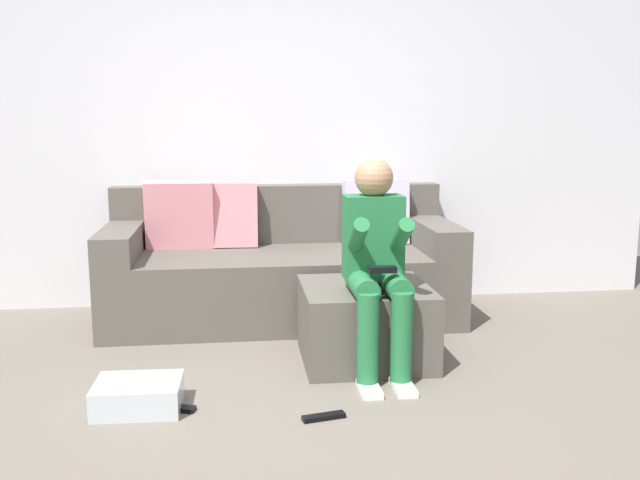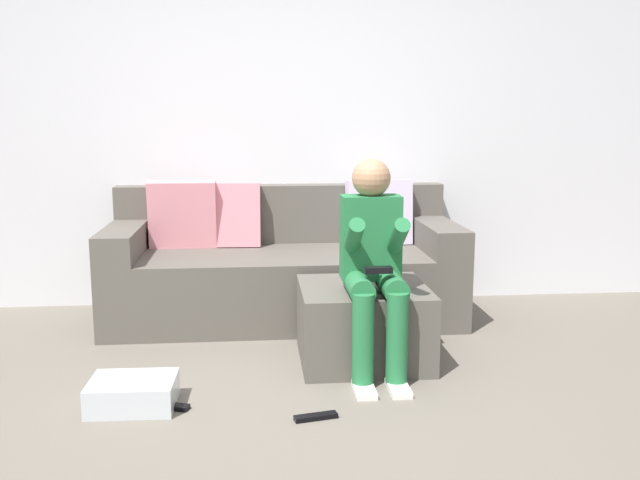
{
  "view_description": "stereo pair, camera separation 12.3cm",
  "coord_description": "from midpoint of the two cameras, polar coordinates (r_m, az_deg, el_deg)",
  "views": [
    {
      "loc": [
        -0.28,
        -2.83,
        1.35
      ],
      "look_at": [
        0.23,
        1.29,
        0.61
      ],
      "focal_mm": 39.6,
      "sensor_mm": 36.0,
      "label": 1
    },
    {
      "loc": [
        -0.15,
        -2.84,
        1.35
      ],
      "look_at": [
        0.23,
        1.29,
        0.61
      ],
      "focal_mm": 39.6,
      "sensor_mm": 36.0,
      "label": 2
    }
  ],
  "objects": [
    {
      "name": "ottoman",
      "position": [
        3.93,
        4.42,
        -6.74
      ],
      "size": [
        0.69,
        0.66,
        0.42
      ],
      "primitive_type": "cube",
      "color": "#59544C",
      "rests_on": "ground_plane"
    },
    {
      "name": "couch_sectional",
      "position": [
        4.73,
        -2.29,
        -2.35
      ],
      "size": [
        2.28,
        0.92,
        0.91
      ],
      "color": "#59544C",
      "rests_on": "ground_plane"
    },
    {
      "name": "person_seated",
      "position": [
        3.65,
        5.32,
        -1.48
      ],
      "size": [
        0.31,
        0.59,
        1.12
      ],
      "color": "#26723F",
      "rests_on": "ground_plane"
    },
    {
      "name": "remote_near_ottoman",
      "position": [
        3.25,
        0.78,
        -14.1
      ],
      "size": [
        0.2,
        0.09,
        0.02
      ],
      "primitive_type": "cube",
      "rotation": [
        0.0,
        0.0,
        0.21
      ],
      "color": "black",
      "rests_on": "ground_plane"
    },
    {
      "name": "wall_back",
      "position": [
        5.07,
        -2.95,
        9.12
      ],
      "size": [
        5.63,
        0.1,
        2.52
      ],
      "primitive_type": "cube",
      "color": "silver",
      "rests_on": "ground_plane"
    },
    {
      "name": "remote_by_storage_bin",
      "position": [
        3.41,
        -10.69,
        -13.11
      ],
      "size": [
        0.15,
        0.1,
        0.02
      ],
      "primitive_type": "cube",
      "rotation": [
        0.0,
        0.0,
        -0.33
      ],
      "color": "black",
      "rests_on": "ground_plane"
    },
    {
      "name": "ground_plane",
      "position": [
        3.15,
        -0.94,
        -15.22
      ],
      "size": [
        7.32,
        7.32,
        0.0
      ],
      "primitive_type": "plane",
      "color": "#6B6359"
    },
    {
      "name": "storage_bin",
      "position": [
        3.45,
        -13.88,
        -11.94
      ],
      "size": [
        0.4,
        0.32,
        0.13
      ],
      "primitive_type": "cube",
      "rotation": [
        0.0,
        0.0,
        -0.03
      ],
      "color": "silver",
      "rests_on": "ground_plane"
    }
  ]
}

